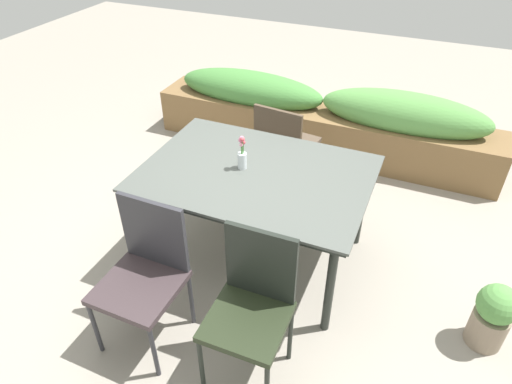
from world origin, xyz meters
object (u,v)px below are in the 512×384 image
Objects in this scene: chair_near_left at (145,269)px; planter_box at (323,119)px; chair_near_right at (252,302)px; potted_plant at (493,315)px; flower_vase at (242,156)px; dining_table at (256,180)px; chair_far_side at (284,142)px.

chair_near_left is 2.64m from planter_box.
chair_near_right is 1.51m from potted_plant.
dining_table is at bearing -5.82° from flower_vase.
chair_near_right is (0.69, -0.01, 0.03)m from chair_near_left.
chair_far_side is 0.91× the size of chair_near_right.
chair_far_side is 2.05m from potted_plant.
planter_box is (0.36, 2.61, -0.17)m from chair_near_left.
planter_box is at bearing 86.11° from flower_vase.
planter_box is 7.37× the size of potted_plant.
chair_near_left is at bearing -111.74° from dining_table.
chair_near_left is at bearing -1.08° from chair_near_right.
chair_far_side is at bearing 89.94° from flower_vase.
planter_box is (0.01, 1.74, -0.35)m from dining_table.
chair_near_left is at bearing -91.08° from chair_far_side.
chair_near_left is 0.97× the size of chair_near_right.
flower_vase is (-0.45, 0.89, 0.32)m from chair_near_right.
chair_far_side is 1.77m from chair_near_left.
planter_box is (0.12, 1.72, -0.51)m from flower_vase.
chair_far_side is 0.94m from flower_vase.
chair_near_left is at bearing -97.81° from planter_box.
flower_vase is 1.80m from planter_box.
planter_box is at bearing 89.66° from dining_table.
chair_near_left reaches higher than chair_far_side.
chair_far_side reaches higher than planter_box.
flower_vase is at bearing -93.89° from planter_box.
chair_near_right is (0.35, -0.88, -0.15)m from dining_table.
chair_near_left reaches higher than potted_plant.
chair_near_right is 2.04× the size of potted_plant.
chair_far_side is at bearing -76.17° from chair_near_right.
chair_far_side is 3.57× the size of flower_vase.
flower_vase is 1.86m from potted_plant.
flower_vase reaches higher than chair_far_side.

